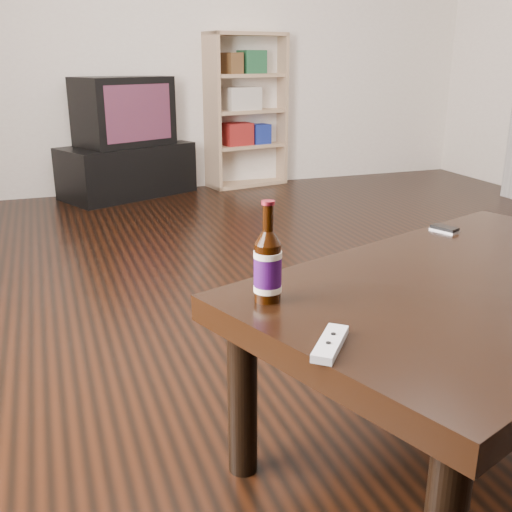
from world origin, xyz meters
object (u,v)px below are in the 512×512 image
object	(u,v)px
beer_bottle	(268,266)
remote	(330,343)
tv	(123,111)
bookshelf	(243,108)
phone	(445,229)
coffee_table	(479,300)
tv_stand	(127,170)

from	to	relation	value
beer_bottle	remote	world-z (taller)	beer_bottle
tv	bookshelf	distance (m)	1.04
bookshelf	remote	distance (m)	4.20
tv	phone	world-z (taller)	tv
remote	bookshelf	bearing A→B (deg)	113.62
beer_bottle	phone	xyz separation A→B (m)	(0.79, 0.37, -0.08)
coffee_table	beer_bottle	distance (m)	0.63
tv_stand	phone	distance (m)	3.34
remote	tv_stand	bearing A→B (deg)	127.84
beer_bottle	tv_stand	bearing A→B (deg)	87.52
tv	coffee_table	world-z (taller)	tv
coffee_table	bookshelf	bearing A→B (deg)	81.22
phone	bookshelf	bearing A→B (deg)	61.25
coffee_table	remote	world-z (taller)	remote
coffee_table	beer_bottle	world-z (taller)	beer_bottle
tv_stand	phone	world-z (taller)	phone
bookshelf	beer_bottle	size ratio (longest dim) A/B	5.11
coffee_table	remote	size ratio (longest dim) A/B	10.37
coffee_table	beer_bottle	xyz separation A→B (m)	(-0.61, 0.04, 0.16)
phone	remote	xyz separation A→B (m)	(-0.76, -0.65, 0.00)
tv	beer_bottle	bearing A→B (deg)	-116.93
tv	remote	bearing A→B (deg)	-116.28
tv_stand	phone	xyz separation A→B (m)	(0.63, -3.26, 0.31)
bookshelf	remote	world-z (taller)	bookshelf
phone	remote	size ratio (longest dim) A/B	0.69
tv	coffee_table	distance (m)	3.71
beer_bottle	remote	distance (m)	0.29
tv	remote	world-z (taller)	tv
tv	phone	distance (m)	3.32
remote	coffee_table	bearing A→B (deg)	61.98
tv	phone	size ratio (longest dim) A/B	7.99
tv_stand	tv	world-z (taller)	tv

